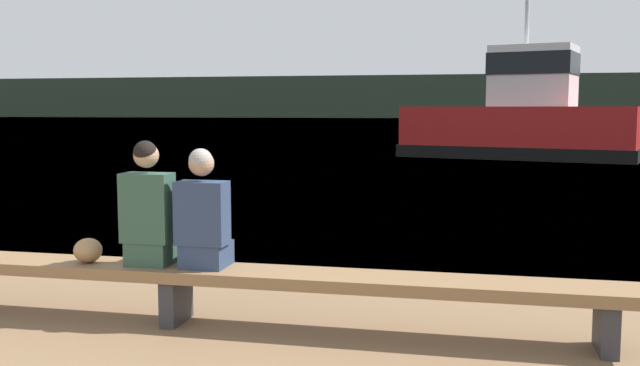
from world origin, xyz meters
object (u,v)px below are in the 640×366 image
person_left (149,211)px  tugboat_red (523,123)px  shopping_bag (88,250)px  person_right (203,216)px  bench_main (176,276)px

person_left → tugboat_red: size_ratio=0.12×
tugboat_red → person_left: bearing=-175.5°
shopping_bag → person_left: bearing=3.0°
person_right → shopping_bag: person_right is taller
person_left → person_right: bearing=0.1°
bench_main → person_right: (0.24, 0.00, 0.48)m
person_left → shopping_bag: bearing=-177.0°
bench_main → shopping_bag: (-0.73, -0.03, 0.18)m
tugboat_red → person_right: bearing=-174.2°
person_right → tugboat_red: 20.39m
bench_main → person_left: person_left is taller
person_right → tugboat_red: tugboat_red is taller
bench_main → shopping_bag: shopping_bag is taller
shopping_bag → person_right: bearing=1.7°
person_left → tugboat_red: bearing=78.7°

